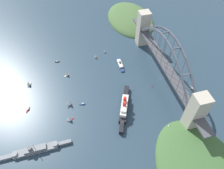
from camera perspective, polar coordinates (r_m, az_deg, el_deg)
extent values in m
plane|color=#283D4C|center=(346.96, 12.90, 1.78)|extent=(1400.00, 1400.00, 0.00)
cube|color=#BCB29E|center=(278.67, 21.43, -7.16)|extent=(16.78, 18.40, 63.66)
cube|color=#BCB29E|center=(386.68, 8.27, 14.62)|extent=(16.78, 18.40, 63.66)
cube|color=#47474C|center=(324.99, 13.85, 5.51)|extent=(163.46, 14.42, 2.40)
cube|color=#47474C|center=(271.60, 23.47, -10.60)|extent=(24.00, 14.42, 2.40)
cube|color=#47474C|center=(402.36, 7.21, 16.22)|extent=(24.00, 14.42, 2.40)
cube|color=#4C515B|center=(281.28, 21.73, -3.89)|extent=(19.36, 1.80, 18.32)
cube|color=#4C515B|center=(278.96, 20.88, 0.56)|extent=(19.06, 1.80, 15.02)
cube|color=#4C515B|center=(280.76, 19.83, 4.55)|extent=(18.65, 1.80, 11.72)
cube|color=#4C515B|center=(286.19, 18.60, 7.93)|extent=(18.13, 1.80, 8.38)
cube|color=#4C515B|center=(294.81, 17.25, 10.64)|extent=(17.51, 1.80, 4.96)
cube|color=#4C515B|center=(306.21, 15.82, 12.65)|extent=(17.51, 1.80, 4.96)
cube|color=#4C515B|center=(320.10, 14.34, 13.99)|extent=(18.13, 1.80, 8.38)
cube|color=#4C515B|center=(336.28, 12.87, 14.71)|extent=(18.65, 1.80, 11.72)
cube|color=#4C515B|center=(354.66, 11.43, 14.88)|extent=(19.06, 1.80, 15.02)
cube|color=#4C515B|center=(375.21, 10.06, 14.59)|extent=(19.36, 1.80, 18.32)
cube|color=#4C515B|center=(275.01, 19.47, -4.52)|extent=(19.36, 1.80, 18.32)
cube|color=#4C515B|center=(272.64, 18.58, 0.03)|extent=(19.06, 1.80, 15.02)
cube|color=#4C515B|center=(274.48, 17.52, 4.11)|extent=(18.65, 1.80, 11.72)
cube|color=#4C515B|center=(280.04, 16.30, 7.57)|extent=(18.13, 1.80, 8.38)
cube|color=#4C515B|center=(288.83, 14.97, 10.34)|extent=(17.51, 1.80, 4.96)
cube|color=#4C515B|center=(300.46, 13.58, 12.39)|extent=(17.51, 1.80, 4.96)
cube|color=#4C515B|center=(314.61, 12.17, 13.75)|extent=(18.13, 1.80, 8.38)
cube|color=#4C515B|center=(331.06, 10.77, 14.48)|extent=(18.65, 1.80, 11.72)
cube|color=#4C515B|center=(349.71, 9.43, 14.66)|extent=(19.06, 1.80, 15.02)
cube|color=#4C515B|center=(370.54, 8.15, 14.36)|extent=(19.36, 1.80, 18.32)
cube|color=#4C515B|center=(280.61, 21.00, -6.53)|extent=(1.40, 12.98, 1.40)
cube|color=#4C515B|center=(275.86, 19.26, 2.45)|extent=(1.40, 12.98, 1.40)
cube|color=#4C515B|center=(286.76, 16.82, 9.28)|extent=(1.40, 12.98, 1.40)
cube|color=#4C515B|center=(309.74, 14.00, 13.34)|extent=(1.40, 12.98, 1.40)
cube|color=#4C515B|center=(342.36, 11.14, 14.81)|extent=(1.40, 12.98, 1.40)
cube|color=#4C515B|center=(383.74, 8.49, 14.23)|extent=(1.40, 12.98, 1.40)
cylinder|color=#4C515B|center=(284.66, 20.95, -2.50)|extent=(0.56, 0.56, 14.78)
cylinder|color=#4C515B|center=(278.48, 18.70, -3.09)|extent=(0.56, 0.56, 14.78)
cylinder|color=#4C515B|center=(288.52, 19.68, 0.84)|extent=(0.56, 0.56, 27.21)
cylinder|color=#4C515B|center=(282.42, 17.44, 0.34)|extent=(0.56, 0.56, 27.21)
cylinder|color=#4C515B|center=(294.67, 18.37, 3.84)|extent=(0.56, 0.56, 36.09)
cylinder|color=#4C515B|center=(288.69, 16.15, 3.41)|extent=(0.56, 0.56, 36.09)
cylinder|color=#4C515B|center=(302.89, 17.04, 6.46)|extent=(0.56, 0.56, 41.41)
cylinder|color=#4C515B|center=(297.08, 14.84, 6.09)|extent=(0.56, 0.56, 41.41)
cylinder|color=#4C515B|center=(312.97, 15.69, 8.69)|extent=(0.56, 0.56, 43.19)
cylinder|color=#4C515B|center=(307.35, 13.53, 8.36)|extent=(0.56, 0.56, 43.19)
cylinder|color=#4C515B|center=(324.72, 14.36, 10.53)|extent=(0.56, 0.56, 41.41)
cylinder|color=#4C515B|center=(319.31, 12.25, 10.24)|extent=(0.56, 0.56, 41.41)
cylinder|color=#4C515B|center=(337.99, 13.06, 11.99)|extent=(0.56, 0.56, 36.09)
cylinder|color=#4C515B|center=(332.79, 11.00, 11.73)|extent=(0.56, 0.56, 36.09)
cylinder|color=#4C515B|center=(352.64, 11.79, 13.11)|extent=(0.56, 0.56, 27.21)
cylinder|color=#4C515B|center=(347.67, 9.79, 12.86)|extent=(0.56, 0.56, 27.21)
cylinder|color=#4C515B|center=(368.58, 10.58, 13.90)|extent=(0.56, 0.56, 14.78)
cylinder|color=#4C515B|center=(363.82, 8.65, 13.67)|extent=(0.56, 0.56, 14.78)
ellipsoid|color=#476638|center=(467.83, 4.89, 17.03)|extent=(134.59, 90.49, 26.50)
ellipsoid|color=#756B5B|center=(452.72, 9.24, 15.33)|extent=(47.11, 27.15, 14.57)
cube|color=black|center=(298.61, 3.26, -6.36)|extent=(46.75, 27.58, 6.62)
cube|color=black|center=(282.32, 2.58, -11.54)|extent=(16.44, 11.17, 6.62)
cube|color=black|center=(317.13, 3.85, -1.75)|extent=(16.87, 12.17, 6.62)
cube|color=white|center=(293.66, 3.31, -5.70)|extent=(35.46, 21.59, 5.40)
cube|color=white|center=(284.69, 3.14, -6.78)|extent=(10.01, 9.88, 3.20)
cylinder|color=red|center=(287.38, 3.33, -5.25)|extent=(4.46, 4.46, 7.51)
cylinder|color=red|center=(291.99, 3.49, -4.00)|extent=(4.46, 4.46, 7.51)
cylinder|color=tan|center=(276.05, 2.69, -10.36)|extent=(0.50, 0.50, 10.00)
cube|color=slate|center=(285.58, -19.73, -16.21)|extent=(9.89, 52.07, 4.19)
cube|color=slate|center=(280.30, -12.63, -15.01)|extent=(4.40, 17.37, 4.19)
cube|color=slate|center=(294.87, -26.56, -17.12)|extent=(5.26, 17.37, 4.19)
cube|color=slate|center=(282.48, -19.93, -15.90)|extent=(7.79, 26.06, 2.97)
cylinder|color=slate|center=(278.70, -15.00, -15.13)|extent=(6.64, 6.64, 2.20)
cylinder|color=slate|center=(288.84, -24.67, -16.60)|extent=(6.64, 6.64, 2.20)
cylinder|color=slate|center=(276.88, -20.29, -15.33)|extent=(0.60, 0.60, 10.00)
cylinder|color=#4C4C51|center=(280.47, -21.20, -15.74)|extent=(5.22, 5.22, 4.40)
cube|color=navy|center=(357.92, 2.14, 5.37)|extent=(20.99, 7.21, 2.03)
cube|color=navy|center=(367.60, 1.52, 6.84)|extent=(7.01, 5.01, 2.03)
cube|color=navy|center=(348.52, 2.78, 3.82)|extent=(7.01, 6.00, 2.03)
cube|color=beige|center=(356.20, 2.15, 5.66)|extent=(19.23, 6.13, 2.90)
cylinder|color=black|center=(354.37, 2.16, 5.97)|extent=(2.84, 2.84, 2.40)
cylinder|color=#B7B7B2|center=(344.28, 20.93, -1.33)|extent=(2.89, 6.17, 0.90)
cylinder|color=#B7B7B2|center=(345.35, 20.50, -0.94)|extent=(2.89, 6.17, 0.90)
cylinder|color=maroon|center=(343.53, 20.98, -1.22)|extent=(0.14, 0.14, 1.17)
cylinder|color=maroon|center=(344.60, 20.54, -0.83)|extent=(0.14, 0.14, 1.17)
ellipsoid|color=beige|center=(343.21, 20.82, -0.90)|extent=(3.48, 7.19, 1.19)
cylinder|color=maroon|center=(341.18, 20.47, -1.14)|extent=(1.33, 1.13, 1.13)
cube|color=beige|center=(342.28, 20.74, -0.91)|extent=(11.42, 5.38, 0.20)
cube|color=beige|center=(345.13, 21.16, -0.65)|extent=(4.49, 2.47, 0.12)
cube|color=maroon|center=(344.25, 21.21, -0.52)|extent=(0.47, 1.08, 1.50)
cube|color=silver|center=(351.96, -21.26, -0.03)|extent=(6.31, 5.44, 1.04)
cube|color=silver|center=(353.75, -20.95, 0.42)|extent=(2.28, 2.09, 1.04)
cube|color=silver|center=(350.21, -21.57, -0.48)|extent=(2.42, 2.31, 1.04)
cylinder|color=tan|center=(348.95, -21.43, 0.51)|extent=(0.16, 0.16, 8.11)
cone|color=silver|center=(348.46, -21.55, 0.27)|extent=(7.20, 7.20, 6.48)
cube|color=black|center=(310.78, -11.36, -5.41)|extent=(7.04, 5.27, 0.82)
cube|color=black|center=(308.56, -11.60, -6.05)|extent=(2.48, 2.05, 0.82)
cube|color=black|center=(313.04, -11.13, -4.78)|extent=(2.59, 2.28, 0.82)
cylinder|color=tan|center=(305.56, -11.56, -4.83)|extent=(0.16, 0.16, 11.51)
cone|color=white|center=(307.02, -11.44, -4.61)|extent=(7.87, 7.87, 9.21)
cube|color=black|center=(382.24, -2.01, 8.69)|extent=(3.81, 2.08, 0.75)
cube|color=black|center=(383.97, -2.14, 8.91)|extent=(1.30, 0.88, 0.75)
cube|color=black|center=(380.52, -1.88, 8.47)|extent=(1.31, 1.03, 0.75)
cylinder|color=tan|center=(380.30, -2.04, 9.10)|extent=(0.16, 0.16, 5.87)
cone|color=white|center=(379.73, -1.98, 8.97)|extent=(3.73, 3.73, 4.70)
cube|color=#B2231E|center=(322.41, -21.64, -6.35)|extent=(6.23, 4.80, 0.87)
cube|color=#B2231E|center=(320.81, -21.96, -6.91)|extent=(2.31, 2.02, 0.87)
cube|color=#B2231E|center=(324.05, -21.32, -5.81)|extent=(2.43, 2.23, 0.87)
cube|color=beige|center=(321.84, -21.63, -6.14)|extent=(3.44, 2.98, 1.39)
cube|color=silver|center=(348.61, -12.09, 2.38)|extent=(4.84, 5.93, 0.90)
cube|color=silver|center=(347.51, -12.56, 2.07)|extent=(1.87, 2.12, 0.90)
cube|color=silver|center=(349.75, -11.62, 2.68)|extent=(2.08, 2.23, 0.90)
cylinder|color=tan|center=(345.01, -12.28, 2.89)|extent=(0.16, 0.16, 8.82)
cone|color=silver|center=(345.81, -12.06, 2.97)|extent=(6.68, 6.68, 7.06)
cube|color=#B2231E|center=(297.14, -11.07, -9.21)|extent=(4.19, 6.71, 0.70)
cube|color=#B2231E|center=(297.63, -10.34, -8.86)|extent=(1.67, 2.32, 0.70)
cube|color=#B2231E|center=(296.70, -11.80, -9.56)|extent=(1.88, 2.39, 0.70)
cylinder|color=tan|center=(292.93, -11.13, -8.65)|extent=(0.16, 0.16, 9.46)
cone|color=white|center=(293.12, -11.44, -8.85)|extent=(7.19, 7.19, 7.57)
cube|color=#234C8C|center=(295.63, 15.02, -10.99)|extent=(4.55, 5.83, 0.76)
cube|color=#234C8C|center=(297.44, 15.44, -10.57)|extent=(1.77, 2.07, 0.76)
cube|color=#234C8C|center=(293.86, 14.59, -11.42)|extent=(1.96, 2.17, 0.76)
cylinder|color=tan|center=(292.11, 15.25, -10.50)|extent=(0.16, 0.16, 8.13)
cone|color=white|center=(291.66, 15.05, -10.73)|extent=(6.57, 6.57, 6.50)
cube|color=#234C8C|center=(308.33, -7.96, -5.22)|extent=(2.37, 5.40, 1.26)
cube|color=#234C8C|center=(308.52, -8.60, -5.29)|extent=(1.18, 1.84, 1.26)
cube|color=#234C8C|center=(308.17, -7.31, -5.15)|extent=(1.37, 1.87, 1.26)
cube|color=beige|center=(307.29, -7.86, -5.08)|extent=(1.72, 2.76, 1.23)
cube|color=black|center=(374.87, -14.43, 5.92)|extent=(1.91, 5.20, 1.09)
cube|color=black|center=(374.52, -13.91, 6.00)|extent=(0.97, 1.76, 1.09)
cube|color=black|center=(375.26, -14.94, 5.84)|extent=(1.14, 1.77, 1.09)
cube|color=beige|center=(374.20, -14.56, 6.03)|extent=(1.42, 2.63, 1.13)
cube|color=brown|center=(371.95, -4.40, 7.17)|extent=(4.64, 2.54, 0.75)
cube|color=brown|center=(369.85, -4.25, 6.88)|extent=(1.57, 1.08, 0.75)
cube|color=brown|center=(374.07, -4.54, 7.45)|extent=(1.59, 1.27, 0.75)
cylinder|color=tan|center=(368.89, -4.42, 7.61)|extent=(0.16, 0.16, 7.62)
cone|color=silver|center=(370.07, -4.48, 7.69)|extent=(4.50, 4.50, 6.09)
cone|color=red|center=(331.13, 10.70, -0.41)|extent=(2.20, 2.20, 2.20)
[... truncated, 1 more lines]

